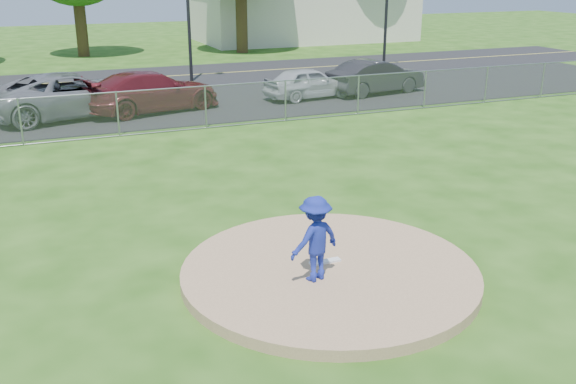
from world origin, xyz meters
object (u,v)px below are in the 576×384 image
Objects in this scene: parked_car_darkred at (152,91)px; parked_car_charcoal at (376,77)px; commercial_building at (303,11)px; pitcher at (315,239)px; parked_car_gray at (72,95)px; traffic_cone at (18,112)px; traffic_signal_right at (390,6)px; parked_car_pearl at (309,83)px.

parked_car_darkred is 10.03m from parked_car_charcoal.
commercial_building is 10.77× the size of pitcher.
commercial_building is 3.03× the size of parked_car_darkred.
pitcher is 18.96m from parked_car_charcoal.
parked_car_gray is at bearing -130.70° from commercial_building.
traffic_cone is at bearing 81.03° from parked_car_gray.
traffic_signal_right is (-1.76, -16.00, 1.20)m from commercial_building.
commercial_building is at bearing -54.81° from parked_car_gray.
parked_car_gray is 12.97m from parked_car_charcoal.
commercial_building is 16.14m from traffic_signal_right.
parked_car_darkred is at bearing -155.97° from traffic_signal_right.
traffic_cone is 4.93m from parked_car_darkred.
parked_car_pearl is at bearing -129.80° from pitcher.
traffic_cone is 0.14× the size of parked_car_darkred.
parked_car_gray reaches higher than parked_car_darkred.
parked_car_pearl is 3.26m from parked_car_charcoal.
traffic_signal_right is at bearing 18.36° from traffic_cone.
parked_car_pearl is (6.77, 0.10, -0.11)m from parked_car_darkred.
parked_car_pearl is at bearing 78.74° from parked_car_charcoal.
commercial_building reaches higher than pitcher.
traffic_signal_right reaches higher than parked_car_pearl.
pitcher is at bearing 137.02° from parked_car_charcoal.
pitcher is at bearing 175.36° from parked_car_gray.
parked_car_darkred reaches higher than parked_car_pearl.
parked_car_darkred is at bearing -0.14° from traffic_cone.
parked_car_darkred is 1.19× the size of parked_car_charcoal.
parked_car_gray reaches higher than parked_car_pearl.
parked_car_pearl is 0.87× the size of parked_car_charcoal.
pitcher is 0.34× the size of parked_car_charcoal.
parked_car_charcoal is (3.26, -0.07, 0.08)m from parked_car_pearl.
parked_car_charcoal is (10.29, 15.92, -0.20)m from pitcher.
parked_car_darkred is at bearing -125.82° from commercial_building.
parked_car_gray is 1.11× the size of parked_car_darkred.
traffic_cone is 14.95m from parked_car_charcoal.
traffic_signal_right reaches higher than traffic_cone.
parked_car_charcoal is (12.97, -0.15, -0.09)m from parked_car_gray.
parked_car_darkred is at bearing 80.10° from parked_car_charcoal.
commercial_building reaches higher than parked_car_gray.
commercial_building is 27.70m from parked_car_darkred.
pitcher is 15.89m from parked_car_darkred.
parked_car_charcoal is at bearing -124.53° from traffic_signal_right.
traffic_signal_right reaches higher than parked_car_darkred.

